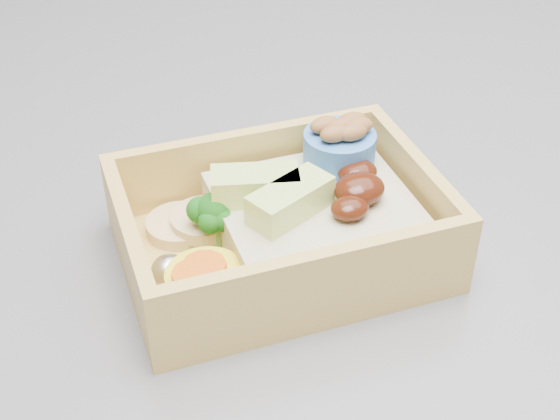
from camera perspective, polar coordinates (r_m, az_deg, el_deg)
name	(u,v)px	position (r m, az deg, el deg)	size (l,w,h in m)	color
bento_box	(288,222)	(0.43, 0.60, -0.91)	(0.18, 0.13, 0.06)	tan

